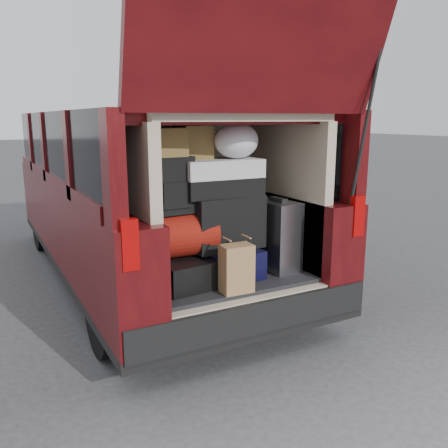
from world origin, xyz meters
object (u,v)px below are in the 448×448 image
(silver_roller, at_px, (277,236))
(black_soft_case, at_px, (224,221))
(black_hardshell, at_px, (179,271))
(twotone_duffel, at_px, (220,178))
(red_duffel, at_px, (181,235))
(backpack, at_px, (172,185))
(navy_hardshell, at_px, (226,262))
(kraft_bag, at_px, (237,269))

(silver_roller, relative_size, black_soft_case, 0.99)
(black_hardshell, height_order, black_soft_case, black_soft_case)
(black_hardshell, height_order, twotone_duffel, twotone_duffel)
(black_hardshell, relative_size, twotone_duffel, 0.84)
(black_soft_case, xyz_separation_m, twotone_duffel, (-0.03, 0.00, 0.33))
(silver_roller, bearing_deg, black_hardshell, 173.95)
(black_hardshell, xyz_separation_m, red_duffel, (0.03, 0.03, 0.26))
(backpack, bearing_deg, navy_hardshell, -4.29)
(navy_hardshell, height_order, silver_roller, silver_roller)
(black_hardshell, xyz_separation_m, silver_roller, (0.82, -0.03, 0.17))
(navy_hardshell, height_order, backpack, backpack)
(red_duffel, distance_m, black_soft_case, 0.37)
(silver_roller, height_order, twotone_duffel, twotone_duffel)
(red_duffel, bearing_deg, silver_roller, -1.93)
(silver_roller, relative_size, backpack, 1.37)
(kraft_bag, bearing_deg, navy_hardshell, 75.66)
(black_hardshell, distance_m, backpack, 0.62)
(black_hardshell, relative_size, backpack, 1.26)
(navy_hardshell, relative_size, twotone_duffel, 0.83)
(black_soft_case, height_order, twotone_duffel, twotone_duffel)
(red_duffel, xyz_separation_m, black_soft_case, (0.36, 0.02, 0.06))
(black_hardshell, bearing_deg, red_duffel, 40.62)
(twotone_duffel, bearing_deg, kraft_bag, -99.53)
(red_duffel, relative_size, black_soft_case, 0.89)
(black_hardshell, relative_size, navy_hardshell, 1.01)
(black_soft_case, bearing_deg, navy_hardshell, -90.04)
(navy_hardshell, bearing_deg, red_duffel, 173.76)
(navy_hardshell, height_order, twotone_duffel, twotone_duffel)
(kraft_bag, distance_m, backpack, 0.73)
(black_soft_case, distance_m, backpack, 0.51)
(red_duffel, xyz_separation_m, twotone_duffel, (0.33, 0.02, 0.39))
(kraft_bag, xyz_separation_m, red_duffel, (-0.26, 0.36, 0.19))
(black_hardshell, height_order, silver_roller, silver_roller)
(silver_roller, distance_m, black_soft_case, 0.46)
(navy_hardshell, xyz_separation_m, twotone_duffel, (-0.03, 0.03, 0.64))
(black_soft_case, bearing_deg, kraft_bag, -107.69)
(navy_hardshell, relative_size, black_soft_case, 0.90)
(silver_roller, height_order, red_duffel, silver_roller)
(black_hardshell, height_order, navy_hardshell, navy_hardshell)
(black_soft_case, bearing_deg, twotone_duffel, 174.41)
(black_soft_case, bearing_deg, black_hardshell, -174.86)
(silver_roller, bearing_deg, backpack, 171.63)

